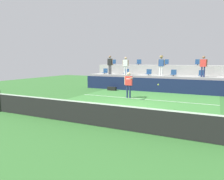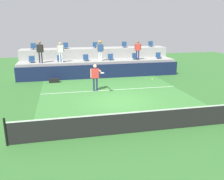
% 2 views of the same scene
% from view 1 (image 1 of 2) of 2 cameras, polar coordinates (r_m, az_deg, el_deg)
% --- Properties ---
extents(ground_plane, '(40.00, 40.00, 0.00)m').
position_cam_1_polar(ground_plane, '(11.89, 4.62, -4.30)').
color(ground_plane, '#336B2D').
extents(court_inner_paint, '(9.00, 10.00, 0.01)m').
position_cam_1_polar(court_inner_paint, '(12.80, 6.27, -3.44)').
color(court_inner_paint, '#3D7F38').
rests_on(court_inner_paint, ground_plane).
extents(court_service_line, '(9.00, 0.06, 0.00)m').
position_cam_1_polar(court_service_line, '(14.11, 8.21, -2.42)').
color(court_service_line, white).
rests_on(court_service_line, ground_plane).
extents(tennis_net, '(10.48, 0.08, 1.07)m').
position_cam_1_polar(tennis_net, '(8.28, -5.63, -6.10)').
color(tennis_net, black).
rests_on(tennis_net, ground_plane).
extents(sponsor_backboard, '(13.00, 0.16, 1.10)m').
position_cam_1_polar(sponsor_backboard, '(17.46, 11.90, 1.24)').
color(sponsor_backboard, '#141E42').
rests_on(sponsor_backboard, ground_plane).
extents(seating_tier_lower, '(13.00, 1.80, 1.25)m').
position_cam_1_polar(seating_tier_lower, '(18.71, 12.89, 1.86)').
color(seating_tier_lower, '#9E9E99').
rests_on(seating_tier_lower, ground_plane).
extents(seating_tier_upper, '(13.00, 1.80, 2.10)m').
position_cam_1_polar(seating_tier_upper, '(20.42, 14.10, 3.50)').
color(seating_tier_upper, '#9E9E99').
rests_on(seating_tier_upper, ground_plane).
extents(stadium_chair_lower_far_left, '(0.44, 0.40, 0.52)m').
position_cam_1_polar(stadium_chair_lower_far_left, '(20.48, -1.86, 4.90)').
color(stadium_chair_lower_far_left, '#2D2D33').
rests_on(stadium_chair_lower_far_left, seating_tier_lower).
extents(stadium_chair_lower_left, '(0.44, 0.40, 0.52)m').
position_cam_1_polar(stadium_chair_lower_left, '(19.55, 3.81, 4.75)').
color(stadium_chair_lower_left, '#2D2D33').
rests_on(stadium_chair_lower_left, seating_tier_lower).
extents(stadium_chair_lower_mid_left, '(0.44, 0.40, 0.52)m').
position_cam_1_polar(stadium_chair_lower_mid_left, '(18.85, 9.73, 4.55)').
color(stadium_chair_lower_mid_left, '#2D2D33').
rests_on(stadium_chair_lower_mid_left, seating_tier_lower).
extents(stadium_chair_lower_mid_right, '(0.44, 0.40, 0.52)m').
position_cam_1_polar(stadium_chair_lower_mid_right, '(18.37, 16.04, 4.28)').
color(stadium_chair_lower_mid_right, '#2D2D33').
rests_on(stadium_chair_lower_mid_right, seating_tier_lower).
extents(stadium_chair_lower_right, '(0.44, 0.40, 0.52)m').
position_cam_1_polar(stadium_chair_lower_right, '(18.12, 22.74, 3.94)').
color(stadium_chair_lower_right, '#2D2D33').
rests_on(stadium_chair_lower_right, seating_tier_lower).
extents(stadium_chair_upper_far_left, '(0.44, 0.40, 0.52)m').
position_cam_1_polar(stadium_chair_upper_far_left, '(22.05, 0.38, 7.31)').
color(stadium_chair_upper_far_left, '#2D2D33').
rests_on(stadium_chair_upper_far_left, seating_tier_upper).
extents(stadium_chair_upper_left, '(0.44, 0.40, 0.52)m').
position_cam_1_polar(stadium_chair_upper_left, '(21.01, 7.12, 7.23)').
color(stadium_chair_upper_left, '#2D2D33').
rests_on(stadium_chair_upper_left, seating_tier_upper).
extents(stadium_chair_upper_center, '(0.44, 0.40, 0.52)m').
position_cam_1_polar(stadium_chair_upper_center, '(20.31, 14.18, 7.04)').
color(stadium_chair_upper_center, '#2D2D33').
rests_on(stadium_chair_upper_center, seating_tier_upper).
extents(stadium_chair_upper_right, '(0.44, 0.40, 0.52)m').
position_cam_1_polar(stadium_chair_upper_right, '(19.92, 21.85, 6.72)').
color(stadium_chair_upper_right, '#2D2D33').
rests_on(stadium_chair_upper_right, seating_tier_upper).
extents(tennis_player, '(0.75, 1.20, 1.75)m').
position_cam_1_polar(tennis_player, '(14.30, 4.44, 2.10)').
color(tennis_player, navy).
rests_on(tennis_player, ground_plane).
extents(spectator_in_white, '(0.60, 0.27, 1.71)m').
position_cam_1_polar(spectator_in_white, '(19.78, -0.55, 7.17)').
color(spectator_in_white, '#2D2D33').
rests_on(spectator_in_white, seating_tier_lower).
extents(spectator_leaning_on_rail, '(0.56, 0.21, 1.58)m').
position_cam_1_polar(spectator_leaning_on_rail, '(19.14, 3.64, 6.86)').
color(spectator_leaning_on_rail, white).
rests_on(spectator_leaning_on_rail, seating_tier_lower).
extents(spectator_with_hat, '(0.57, 0.39, 1.67)m').
position_cam_1_polar(spectator_with_hat, '(18.16, 12.95, 6.87)').
color(spectator_with_hat, white).
rests_on(spectator_with_hat, seating_tier_lower).
extents(spectator_in_grey, '(0.57, 0.25, 1.61)m').
position_cam_1_polar(spectator_in_grey, '(17.70, 23.12, 6.27)').
color(spectator_in_grey, navy).
rests_on(spectator_in_grey, seating_tier_lower).
extents(tennis_ball, '(0.07, 0.07, 0.07)m').
position_cam_1_polar(tennis_ball, '(10.69, 12.19, 1.41)').
color(tennis_ball, '#CCE033').
extents(equipment_bag, '(0.76, 0.28, 0.30)m').
position_cam_1_polar(equipment_bag, '(18.12, -0.04, 0.36)').
color(equipment_bag, black).
rests_on(equipment_bag, ground_plane).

